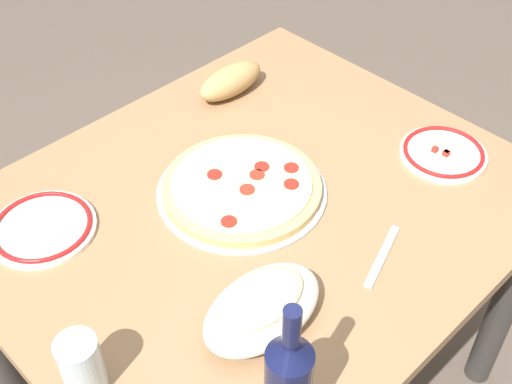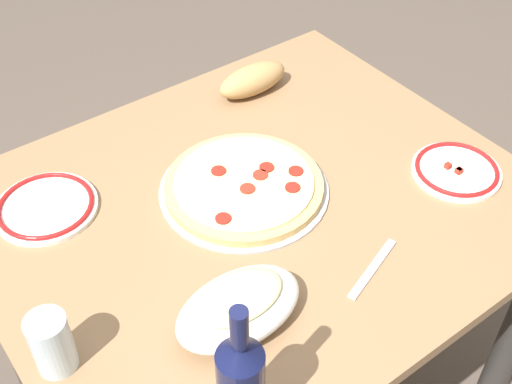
{
  "view_description": "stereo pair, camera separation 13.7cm",
  "coord_description": "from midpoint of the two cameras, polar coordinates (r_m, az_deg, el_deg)",
  "views": [
    {
      "loc": [
        0.7,
        0.72,
        1.71
      ],
      "look_at": [
        0.0,
        0.0,
        0.77
      ],
      "focal_mm": 47.14,
      "sensor_mm": 36.0,
      "label": 1
    },
    {
      "loc": [
        0.6,
        0.81,
        1.71
      ],
      "look_at": [
        0.0,
        0.0,
        0.77
      ],
      "focal_mm": 47.14,
      "sensor_mm": 36.0,
      "label": 2
    }
  ],
  "objects": [
    {
      "name": "wine_bottle",
      "position": [
        1.0,
        -1.35,
        -16.22
      ],
      "size": [
        0.07,
        0.07,
        0.29
      ],
      "color": "#141942",
      "rests_on": "dining_table"
    },
    {
      "name": "pepperoni_pizza",
      "position": [
        1.41,
        -4.03,
        0.24
      ],
      "size": [
        0.36,
        0.36,
        0.03
      ],
      "color": "#B7B7BC",
      "rests_on": "dining_table"
    },
    {
      "name": "bread_loaf",
      "position": [
        1.68,
        -4.54,
        9.3
      ],
      "size": [
        0.19,
        0.08,
        0.07
      ],
      "primitive_type": "ellipsoid",
      "color": "tan",
      "rests_on": "dining_table"
    },
    {
      "name": "baked_pasta_dish",
      "position": [
        1.17,
        -2.87,
        -9.84
      ],
      "size": [
        0.24,
        0.15,
        0.08
      ],
      "color": "white",
      "rests_on": "dining_table"
    },
    {
      "name": "fork_left",
      "position": [
        1.3,
        7.72,
        -5.54
      ],
      "size": [
        0.17,
        0.07,
        0.0
      ],
      "primitive_type": "cube",
      "rotation": [
        0.0,
        0.0,
        3.48
      ],
      "color": "#B7B7BC",
      "rests_on": "dining_table"
    },
    {
      "name": "side_plate_near",
      "position": [
        1.42,
        -20.34,
        -2.97
      ],
      "size": [
        0.21,
        0.21,
        0.02
      ],
      "color": "white",
      "rests_on": "dining_table"
    },
    {
      "name": "dining_table",
      "position": [
        1.49,
        -2.65,
        -4.6
      ],
      "size": [
        1.11,
        0.94,
        0.74
      ],
      "color": "#93704C",
      "rests_on": "ground"
    },
    {
      "name": "side_plate_far",
      "position": [
        1.54,
        13.18,
        3.14
      ],
      "size": [
        0.19,
        0.19,
        0.02
      ],
      "color": "white",
      "rests_on": "dining_table"
    },
    {
      "name": "water_glass",
      "position": [
        1.13,
        -18.1,
        -14.03
      ],
      "size": [
        0.07,
        0.07,
        0.12
      ],
      "primitive_type": "cylinder",
      "color": "silver",
      "rests_on": "dining_table"
    }
  ]
}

